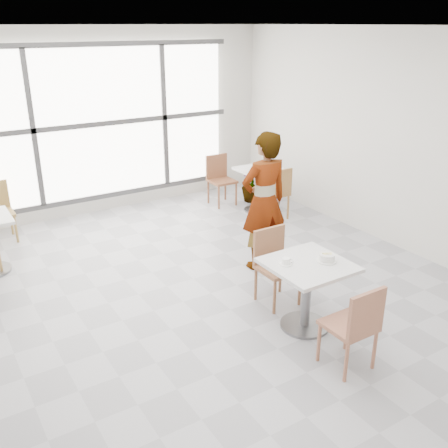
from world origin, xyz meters
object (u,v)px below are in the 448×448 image
coffee_cup (286,262)px  bg_chair_right_near (276,190)px  main_table (307,283)px  person (264,202)px  bg_chair_right_far (220,176)px  oatmeal_bowl (327,257)px  bg_table_right (260,184)px  plant_right (252,184)px  chair_far (274,261)px  chair_near (356,323)px

coffee_cup → bg_chair_right_near: bearing=54.0°
main_table → bg_chair_right_near: (1.67, 2.69, -0.02)m
person → bg_chair_right_far: person is taller
oatmeal_bowl → bg_table_right: 3.57m
bg_chair_right_far → plant_right: bearing=-21.6°
bg_table_right → person: bearing=-124.7°
chair_far → person: size_ratio=0.48×
chair_near → plant_right: (1.96, 4.44, -0.17)m
bg_chair_right_far → oatmeal_bowl: bearing=-106.0°
bg_chair_right_far → plant_right: bg_chair_right_far is taller
main_table → bg_table_right: bearing=62.0°
oatmeal_bowl → plant_right: size_ratio=0.32×
coffee_cup → plant_right: (2.07, 3.56, -0.45)m
main_table → person: person is taller
person → chair_far: bearing=64.6°
bg_chair_right_far → chair_near: bearing=-106.9°
chair_near → main_table: bearing=-97.1°
chair_far → coffee_cup: 0.66m
chair_near → bg_table_right: chair_near is taller
bg_chair_right_far → bg_chair_right_near: bearing=-73.3°
chair_far → bg_chair_right_far: size_ratio=1.00×
person → plant_right: bearing=-119.0°
chair_near → bg_chair_right_far: same height
oatmeal_bowl → bg_chair_right_near: size_ratio=0.24×
bg_chair_right_near → bg_chair_right_far: bearing=-73.3°
main_table → chair_near: bearing=-97.1°
main_table → oatmeal_bowl: size_ratio=3.81×
person → bg_chair_right_near: (1.19, 1.27, -0.40)m
bg_chair_right_far → plant_right: size_ratio=1.33×
bg_table_right → bg_chair_right_near: 0.47m
main_table → bg_chair_right_far: (1.32, 3.88, -0.02)m
chair_near → coffee_cup: 0.94m
main_table → coffee_cup: (-0.21, 0.10, 0.26)m
chair_far → oatmeal_bowl: (0.13, -0.70, 0.29)m
main_table → bg_chair_right_far: bg_chair_right_far is taller
chair_far → oatmeal_bowl: chair_far is taller
chair_near → bg_table_right: size_ratio=1.16×
main_table → bg_chair_right_far: 4.09m
coffee_cup → bg_chair_right_near: (1.88, 2.59, -0.28)m
coffee_cup → bg_chair_right_far: size_ratio=0.18×
oatmeal_bowl → bg_chair_right_far: bg_chair_right_far is taller
person → plant_right: person is taller
oatmeal_bowl → main_table: bearing=162.1°
person → main_table: bearing=74.2°
bg_table_right → chair_near: bearing=-114.3°
main_table → chair_far: (0.06, 0.64, -0.02)m
chair_far → person: bearing=61.9°
coffee_cup → bg_chair_right_near: bg_chair_right_near is taller
chair_near → bg_chair_right_far: (1.41, 4.66, 0.00)m
bg_chair_right_near → oatmeal_bowl: bearing=61.7°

